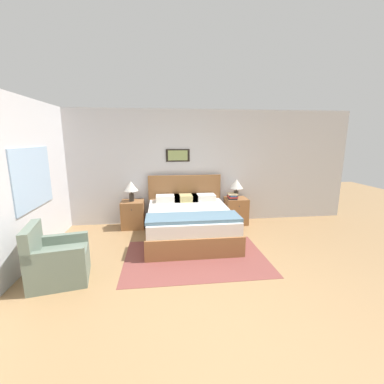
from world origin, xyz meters
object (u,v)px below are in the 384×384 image
object	(u,v)px
armchair	(57,261)
table_lamp_by_door	(236,185)
nightstand_near_window	(133,214)
nightstand_by_door	(236,211)
bed	(189,222)
table_lamp_near_window	(131,187)

from	to	relation	value
armchair	table_lamp_by_door	distance (m)	3.87
table_lamp_by_door	nightstand_near_window	bearing A→B (deg)	-179.98
armchair	nightstand_by_door	distance (m)	3.82
armchair	nightstand_by_door	size ratio (longest dim) A/B	1.40
armchair	nightstand_near_window	world-z (taller)	armchair
bed	nightstand_near_window	xyz separation A→B (m)	(-1.18, 0.73, -0.02)
nightstand_near_window	table_lamp_by_door	xyz separation A→B (m)	(2.35, 0.00, 0.62)
bed	table_lamp_by_door	size ratio (longest dim) A/B	4.44
nightstand_by_door	table_lamp_by_door	xyz separation A→B (m)	(-0.01, 0.00, 0.62)
nightstand_by_door	table_lamp_near_window	size ratio (longest dim) A/B	1.37
bed	table_lamp_near_window	distance (m)	1.52
armchair	table_lamp_by_door	xyz separation A→B (m)	(3.18, 2.11, 0.63)
nightstand_by_door	armchair	bearing A→B (deg)	-146.45
table_lamp_by_door	armchair	bearing A→B (deg)	-146.35
nightstand_near_window	nightstand_by_door	bearing A→B (deg)	0.00
bed	table_lamp_by_door	world-z (taller)	bed
nightstand_near_window	table_lamp_by_door	size ratio (longest dim) A/B	1.37
bed	nightstand_near_window	distance (m)	1.39
nightstand_near_window	table_lamp_near_window	distance (m)	0.62
nightstand_near_window	table_lamp_near_window	bearing A→B (deg)	175.03
table_lamp_near_window	nightstand_near_window	bearing A→B (deg)	-4.97
nightstand_near_window	bed	bearing A→B (deg)	-31.73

